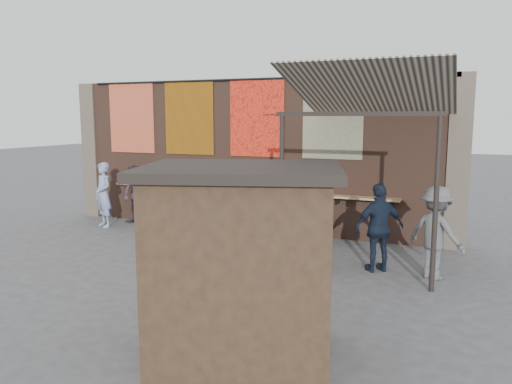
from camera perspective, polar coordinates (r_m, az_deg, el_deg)
ground at (r=11.31m, az=-6.22°, el=-6.99°), size 70.00×70.00×0.00m
brick_wall at (r=13.36m, az=-0.76°, el=4.19°), size 10.00×0.40×4.00m
pier_left at (r=16.14m, az=-18.02°, el=4.53°), size 0.50×0.50×4.00m
pier_right at (r=12.27m, az=22.18°, el=3.15°), size 0.50×0.50×4.00m
eating_counter at (r=13.12m, az=-1.39°, el=0.15°), size 8.00×0.32×0.05m
shelf_box at (r=12.72m, az=2.50°, el=0.51°), size 0.56×0.31×0.23m
tapestry_redgold at (r=14.93m, az=-14.03°, el=8.24°), size 1.50×0.02×2.00m
tapestry_sun at (r=13.89m, az=-7.66°, el=8.41°), size 1.50×0.02×2.00m
tapestry_orange at (r=13.00m, az=0.07°, el=8.48°), size 1.50×0.02×2.00m
tapestry_multi at (r=12.37m, az=8.75°, el=8.37°), size 1.50×0.02×2.00m
hang_rail at (r=13.14m, az=-1.19°, el=12.75°), size 9.50×0.06×0.06m
scooter_stool_0 at (r=14.15m, az=-10.90°, el=-2.42°), size 0.34×0.76×0.72m
scooter_stool_1 at (r=13.77m, az=-8.74°, el=-2.60°), size 0.36×0.79×0.75m
scooter_stool_2 at (r=13.49m, az=-6.39°, el=-2.70°), size 0.38×0.84×0.80m
scooter_stool_3 at (r=13.21m, az=-4.05°, el=-3.15°), size 0.32×0.72×0.68m
scooter_stool_4 at (r=12.93m, az=-1.65°, el=-3.20°), size 0.37×0.81×0.77m
scooter_stool_5 at (r=12.62m, az=1.18°, el=-3.62°), size 0.34×0.75×0.71m
scooter_stool_6 at (r=12.40m, az=3.98°, el=-3.56°), size 0.40×0.89×0.84m
scooter_stool_7 at (r=12.23m, az=6.83°, el=-4.05°), size 0.34×0.77×0.73m
diner_left at (r=14.39m, az=-17.02°, el=-0.30°), size 0.77×0.67×1.79m
diner_right at (r=14.47m, az=-13.54°, el=-0.35°), size 0.89×0.74×1.67m
shopper_navy at (r=10.08m, az=13.90°, el=-3.99°), size 1.08×0.95×1.76m
shopper_grey at (r=9.94m, az=19.90°, el=-4.40°), size 1.31×1.13×1.76m
shopper_tan at (r=10.05m, az=6.43°, el=-4.12°), size 0.94×0.76×1.65m
market_stall at (r=6.30m, az=-1.68°, el=-8.66°), size 2.52×2.17×2.32m
stall_roof at (r=6.05m, az=-1.74°, el=2.45°), size 2.84×2.48×0.12m
stall_sign at (r=6.98m, az=-0.86°, el=-2.52°), size 1.16×0.39×0.50m
stall_shelf at (r=7.19m, az=-0.84°, el=-9.08°), size 1.73×0.62×0.06m
awning_canvas at (r=10.59m, az=13.14°, el=11.20°), size 3.20×3.28×0.97m
awning_ledger at (r=12.18m, az=14.49°, el=12.67°), size 3.30×0.08×0.12m
awning_header at (r=9.10m, az=11.44°, el=8.75°), size 3.00×0.08×0.08m
awning_post_left at (r=9.59m, az=2.93°, el=-0.29°), size 0.09×0.09×3.10m
awning_post_right at (r=9.05m, az=19.86°, el=-1.33°), size 0.09×0.09×3.10m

